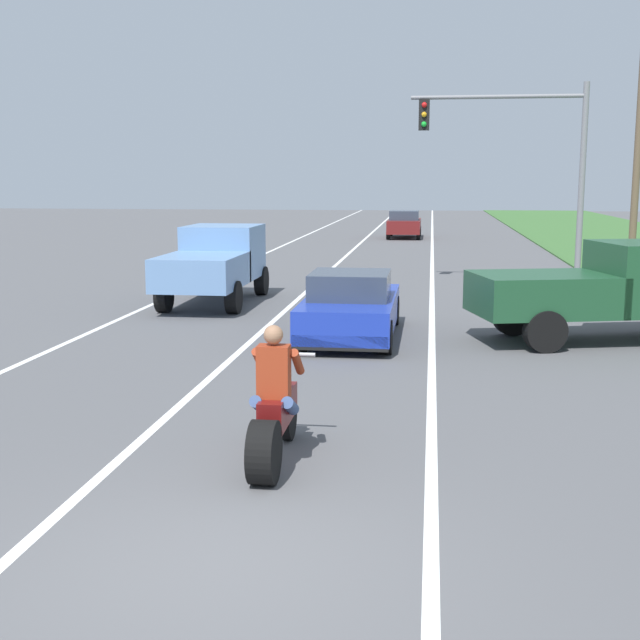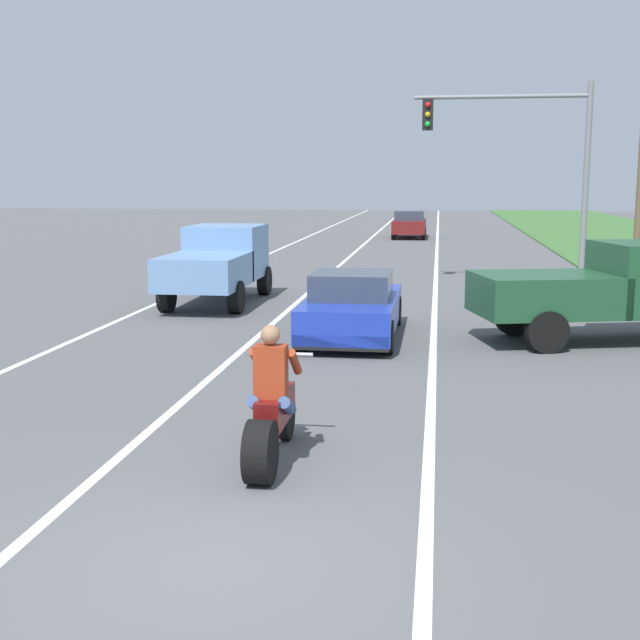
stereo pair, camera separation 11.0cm
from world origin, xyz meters
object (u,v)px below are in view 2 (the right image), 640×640
(sports_car_blue, at_px, (352,307))
(distant_car_far_ahead, at_px, (409,224))
(pickup_truck_left_lane_light_blue, at_px, (218,261))
(pickup_truck_right_shoulder_dark_green, at_px, (610,287))
(traffic_light_mast_near, at_px, (531,151))
(motorcycle_with_rider, at_px, (271,414))

(sports_car_blue, height_order, distant_car_far_ahead, distant_car_far_ahead)
(pickup_truck_left_lane_light_blue, relative_size, distant_car_far_ahead, 1.20)
(pickup_truck_right_shoulder_dark_green, relative_size, traffic_light_mast_near, 0.86)
(distant_car_far_ahead, bearing_deg, motorcycle_with_rider, -90.38)
(motorcycle_with_rider, height_order, pickup_truck_right_shoulder_dark_green, pickup_truck_right_shoulder_dark_green)
(sports_car_blue, xyz_separation_m, distant_car_far_ahead, (0.12, 29.33, 0.14))
(pickup_truck_left_lane_light_blue, distance_m, pickup_truck_right_shoulder_dark_green, 9.90)
(pickup_truck_left_lane_light_blue, xyz_separation_m, pickup_truck_right_shoulder_dark_green, (9.06, -4.01, 0.00))
(sports_car_blue, height_order, traffic_light_mast_near, traffic_light_mast_near)
(pickup_truck_right_shoulder_dark_green, height_order, traffic_light_mast_near, traffic_light_mast_near)
(pickup_truck_left_lane_light_blue, xyz_separation_m, traffic_light_mast_near, (8.32, 4.71, 2.93))
(pickup_truck_left_lane_light_blue, bearing_deg, distant_car_far_ahead, 80.73)
(pickup_truck_left_lane_light_blue, height_order, pickup_truck_right_shoulder_dark_green, same)
(traffic_light_mast_near, bearing_deg, distant_car_far_ahead, 101.78)
(pickup_truck_left_lane_light_blue, bearing_deg, motorcycle_with_rider, -72.37)
(pickup_truck_left_lane_light_blue, relative_size, pickup_truck_right_shoulder_dark_green, 0.93)
(sports_car_blue, xyz_separation_m, pickup_truck_right_shoulder_dark_green, (5.10, 0.30, 0.48))
(traffic_light_mast_near, xyz_separation_m, distant_car_far_ahead, (-4.23, 20.31, -3.26))
(pickup_truck_left_lane_light_blue, distance_m, distant_car_far_ahead, 25.36)
(motorcycle_with_rider, xyz_separation_m, pickup_truck_left_lane_light_blue, (-3.84, 12.09, 0.51))
(pickup_truck_right_shoulder_dark_green, bearing_deg, distant_car_far_ahead, 99.72)
(sports_car_blue, relative_size, pickup_truck_right_shoulder_dark_green, 0.84)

